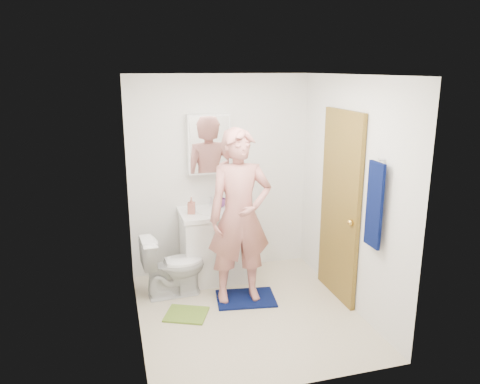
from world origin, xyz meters
The scene contains 22 objects.
floor centered at (0.00, 0.00, -0.01)m, with size 2.20×2.40×0.02m, color beige.
ceiling centered at (0.00, 0.00, 2.41)m, with size 2.20×2.40×0.02m, color white.
wall_back centered at (0.00, 1.21, 1.20)m, with size 2.20×0.02×2.40m, color white.
wall_front centered at (0.00, -1.21, 1.20)m, with size 2.20×0.02×2.40m, color white.
wall_left centered at (-1.11, 0.00, 1.20)m, with size 0.02×2.40×2.40m, color white.
wall_right centered at (1.11, 0.00, 1.20)m, with size 0.02×2.40×2.40m, color white.
vanity_cabinet centered at (-0.15, 0.91, 0.40)m, with size 0.75×0.55×0.80m, color white.
countertop centered at (-0.15, 0.91, 0.83)m, with size 0.79×0.59×0.05m, color white.
sink_basin centered at (-0.15, 0.91, 0.84)m, with size 0.40×0.40×0.03m, color white.
faucet centered at (-0.15, 1.09, 0.91)m, with size 0.03×0.03×0.12m, color silver.
medicine_cabinet centered at (-0.15, 1.14, 1.60)m, with size 0.50×0.12×0.70m, color white.
mirror_panel centered at (-0.15, 1.08, 1.60)m, with size 0.46×0.01×0.66m, color white.
door centered at (1.07, 0.15, 1.02)m, with size 0.05×0.80×2.05m, color olive.
door_knob centered at (1.03, -0.17, 0.95)m, with size 0.07×0.07×0.07m, color gold.
towel centered at (1.03, -0.57, 1.25)m, with size 0.03×0.24×0.80m, color #071043.
towel_hook centered at (1.07, -0.57, 1.67)m, with size 0.02×0.02×0.06m, color silver.
toilet centered at (-0.68, 0.62, 0.35)m, with size 0.39×0.68×0.69m, color white.
bath_mat centered at (0.06, 0.29, 0.01)m, with size 0.63×0.45×0.02m, color #071043.
green_rug centered at (-0.62, 0.13, 0.01)m, with size 0.41×0.35×0.02m, color olive.
soap_dispenser centered at (-0.42, 0.88, 0.95)m, with size 0.09×0.09×0.19m, color #AA604F.
toothbrush_cup centered at (-0.04, 1.04, 0.90)m, with size 0.13×0.13×0.11m, color #73397D.
man centered at (0.00, 0.31, 0.95)m, with size 0.68×0.45×1.86m, color #BF746B.
Camera 1 is at (-1.26, -4.18, 2.47)m, focal length 35.00 mm.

